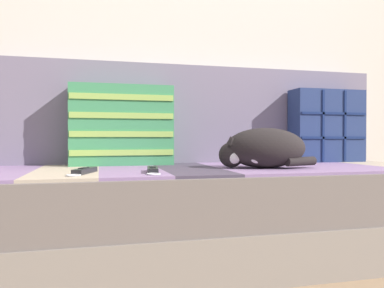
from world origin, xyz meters
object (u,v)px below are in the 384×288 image
Objects in this scene: throw_pillow_quilted at (327,126)px; throw_pillow_striped at (122,125)px; sleeping_cat at (262,149)px; game_remote_near at (84,171)px; couch at (212,211)px; game_remote_far at (153,170)px.

throw_pillow_quilted reaches higher than throw_pillow_striped.
sleeping_cat reaches higher than game_remote_near.
sleeping_cat is (0.17, -0.13, 0.28)m from couch.
couch is 4.40× the size of throw_pillow_striped.
throw_pillow_quilted is 0.98× the size of sleeping_cat.
throw_pillow_striped is (-0.38, 0.19, 0.38)m from couch.
game_remote_far is at bearing -142.91° from couch.
throw_pillow_striped is at bearing -179.97° from throw_pillow_quilted.
sleeping_cat is 2.01× the size of game_remote_far.
couch is 0.82m from throw_pillow_quilted.
throw_pillow_quilted is (0.70, 0.19, 0.39)m from couch.
game_remote_near is (-0.53, -0.20, 0.21)m from couch.
couch is 9.92× the size of game_remote_near.
game_remote_near is (-0.71, -0.07, -0.07)m from sleeping_cat.
throw_pillow_striped is 2.26× the size of game_remote_near.
couch is 0.57m from throw_pillow_striped.
game_remote_far is (-0.29, -0.22, 0.21)m from couch.
sleeping_cat is at bearing 11.06° from game_remote_far.
couch is at bearing -164.35° from throw_pillow_quilted.
sleeping_cat is at bearing 5.88° from game_remote_near.
throw_pillow_striped is at bearing 101.46° from game_remote_far.
sleeping_cat reaches higher than game_remote_far.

